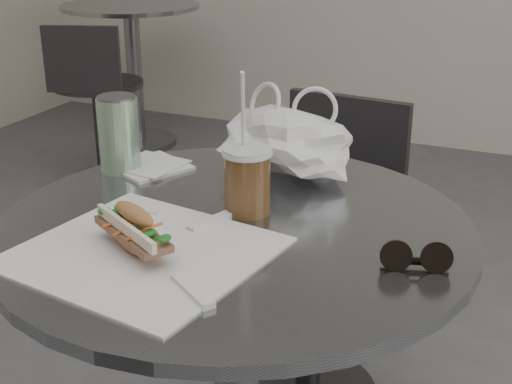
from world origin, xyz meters
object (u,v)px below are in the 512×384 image
at_px(banh_mi, 134,230).
at_px(iced_coffee, 247,179).
at_px(bg_chair, 98,116).
at_px(sunglasses, 416,259).
at_px(drink_can, 119,134).
at_px(chair_far, 318,272).
at_px(cafe_table, 236,367).
at_px(bg_table, 134,59).

bearing_deg(banh_mi, iced_coffee, 94.78).
height_order(bg_chair, sunglasses, sunglasses).
bearing_deg(bg_chair, sunglasses, -62.94).
bearing_deg(banh_mi, drink_can, 156.65).
bearing_deg(iced_coffee, bg_chair, 132.45).
distance_m(chair_far, drink_can, 0.70).
bearing_deg(sunglasses, iced_coffee, 145.46).
bearing_deg(cafe_table, sunglasses, -8.46).
relative_size(banh_mi, iced_coffee, 0.86).
distance_m(chair_far, banh_mi, 0.86).
bearing_deg(iced_coffee, bg_table, 126.64).
xyz_separation_m(bg_table, bg_chair, (0.19, -0.61, -0.13)).
relative_size(bg_table, sunglasses, 7.47).
bearing_deg(sunglasses, cafe_table, 154.25).
distance_m(banh_mi, iced_coffee, 0.22).
xyz_separation_m(bg_chair, banh_mi, (1.32, -1.74, 0.43)).
bearing_deg(sunglasses, bg_chair, 118.93).
height_order(banh_mi, sunglasses, banh_mi).
distance_m(bg_table, bg_chair, 0.65).
relative_size(chair_far, sunglasses, 7.74).
xyz_separation_m(bg_table, iced_coffee, (1.60, -2.15, 0.33)).
xyz_separation_m(iced_coffee, sunglasses, (0.29, -0.09, -0.04)).
bearing_deg(chair_far, iced_coffee, 101.71).
bearing_deg(cafe_table, chair_far, 94.54).
height_order(chair_far, iced_coffee, iced_coffee).
distance_m(iced_coffee, drink_can, 0.31).
distance_m(bg_chair, banh_mi, 2.22).
xyz_separation_m(bg_table, sunglasses, (1.89, -2.24, 0.29)).
height_order(bg_table, sunglasses, sunglasses).
height_order(chair_far, bg_chair, chair_far).
height_order(bg_chair, banh_mi, banh_mi).
relative_size(banh_mi, sunglasses, 2.05).
height_order(bg_table, chair_far, chair_far).
relative_size(bg_chair, iced_coffee, 3.20).
height_order(cafe_table, iced_coffee, iced_coffee).
bearing_deg(bg_table, bg_chair, -72.60).
height_order(chair_far, sunglasses, sunglasses).
relative_size(bg_table, iced_coffee, 3.13).
bearing_deg(cafe_table, banh_mi, -121.79).
distance_m(chair_far, sunglasses, 0.83).
distance_m(bg_table, drink_can, 2.47).
bearing_deg(iced_coffee, cafe_table, -91.56).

